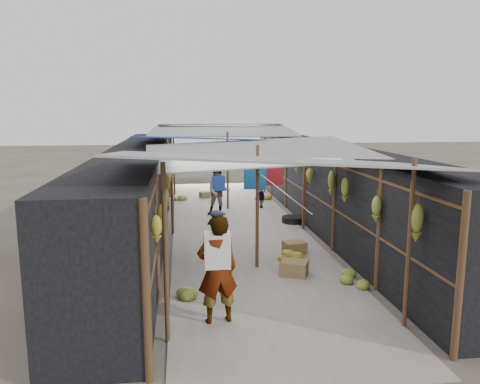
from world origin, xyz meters
name	(u,v)px	position (x,y,z in m)	size (l,w,h in m)	color
ground	(290,334)	(0.00, 0.00, 0.00)	(80.00, 80.00, 0.00)	#6B6356
aisle_slab	(237,227)	(0.00, 6.50, 0.01)	(3.60, 16.00, 0.02)	#9E998E
stall_left	(139,190)	(-2.70, 6.50, 1.15)	(1.40, 15.00, 2.30)	black
stall_right	(330,186)	(2.70, 6.50, 1.15)	(1.40, 15.00, 2.30)	black
crate_near	(294,248)	(1.02, 3.85, 0.14)	(0.48, 0.39, 0.29)	#95784B
crate_mid	(294,269)	(0.66, 2.41, 0.16)	(0.52, 0.42, 0.31)	#95784B
crate_back	(205,195)	(-0.64, 11.09, 0.13)	(0.40, 0.33, 0.26)	#95784B
black_basin	(293,220)	(1.70, 6.80, 0.10)	(0.65, 0.65, 0.19)	black
vendor_elderly	(217,270)	(-1.04, 0.52, 0.87)	(0.63, 0.42, 1.74)	silver
shopper_blue	(219,191)	(-0.38, 8.16, 0.76)	(0.74, 0.57, 1.52)	navy
vendor_seated	(260,196)	(1.10, 8.96, 0.43)	(0.55, 0.32, 0.86)	#45403C
market_canopy	(236,142)	(0.03, 6.85, 2.41)	(5.62, 15.20, 2.77)	brown
hanging_bananas	(242,170)	(0.16, 6.47, 1.64)	(3.95, 13.94, 0.72)	olive
floor_bananas	(271,238)	(0.64, 4.70, 0.15)	(3.83, 9.91, 0.36)	olive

